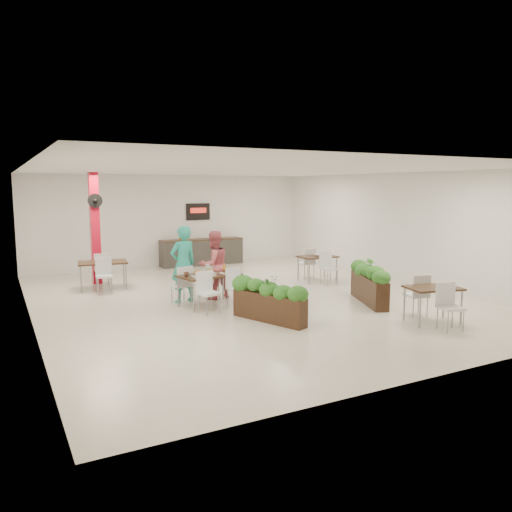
{
  "coord_description": "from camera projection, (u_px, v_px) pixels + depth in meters",
  "views": [
    {
      "loc": [
        -5.58,
        -10.99,
        2.77
      ],
      "look_at": [
        0.09,
        -0.26,
        1.1
      ],
      "focal_mm": 35.0,
      "sensor_mm": 36.0,
      "label": 1
    }
  ],
  "objects": [
    {
      "name": "ground",
      "position": [
        248.0,
        298.0,
        12.58
      ],
      "size": [
        12.0,
        12.0,
        0.0
      ],
      "primitive_type": "plane",
      "color": "beige",
      "rests_on": "ground"
    },
    {
      "name": "room_shell",
      "position": [
        248.0,
        219.0,
        12.31
      ],
      "size": [
        10.1,
        12.1,
        3.22
      ],
      "color": "white",
      "rests_on": "ground"
    },
    {
      "name": "red_column",
      "position": [
        95.0,
        227.0,
        14.29
      ],
      "size": [
        0.4,
        0.41,
        3.2
      ],
      "color": "#B90C23",
      "rests_on": "ground"
    },
    {
      "name": "service_counter",
      "position": [
        202.0,
        251.0,
        17.93
      ],
      "size": [
        3.0,
        0.64,
        2.2
      ],
      "color": "#2F2D2A",
      "rests_on": "ground"
    },
    {
      "name": "main_table",
      "position": [
        209.0,
        279.0,
        11.68
      ],
      "size": [
        1.53,
        1.82,
        0.92
      ],
      "rotation": [
        0.0,
        0.0,
        0.19
      ],
      "color": "#311D10",
      "rests_on": "ground"
    },
    {
      "name": "diner_man",
      "position": [
        183.0,
        264.0,
        12.03
      ],
      "size": [
        0.75,
        0.57,
        1.87
      ],
      "primitive_type": "imported",
      "rotation": [
        0.0,
        0.0,
        3.34
      ],
      "color": "teal",
      "rests_on": "ground"
    },
    {
      "name": "diner_woman",
      "position": [
        214.0,
        265.0,
        12.41
      ],
      "size": [
        0.94,
        0.79,
        1.71
      ],
      "primitive_type": "imported",
      "rotation": [
        0.0,
        0.0,
        3.34
      ],
      "color": "#D8606A",
      "rests_on": "ground"
    },
    {
      "name": "planter_left",
      "position": [
        269.0,
        298.0,
        10.32
      ],
      "size": [
        0.92,
        1.79,
        0.98
      ],
      "rotation": [
        0.0,
        0.0,
        1.93
      ],
      "color": "black",
      "rests_on": "ground"
    },
    {
      "name": "planter_right",
      "position": [
        369.0,
        282.0,
        12.03
      ],
      "size": [
        1.04,
        1.93,
        1.08
      ],
      "rotation": [
        0.0,
        0.0,
        1.18
      ],
      "color": "black",
      "rests_on": "ground"
    },
    {
      "name": "side_table_a",
      "position": [
        103.0,
        266.0,
        13.69
      ],
      "size": [
        1.4,
        1.66,
        0.92
      ],
      "rotation": [
        0.0,
        0.0,
        -0.14
      ],
      "color": "#311D10",
      "rests_on": "ground"
    },
    {
      "name": "side_table_b",
      "position": [
        317.0,
        260.0,
        14.84
      ],
      "size": [
        1.09,
        1.62,
        0.92
      ],
      "rotation": [
        0.0,
        0.0,
        -0.01
      ],
      "color": "#311D10",
      "rests_on": "ground"
    },
    {
      "name": "side_table_c",
      "position": [
        433.0,
        294.0,
        10.22
      ],
      "size": [
        1.2,
        1.67,
        0.92
      ],
      "rotation": [
        0.0,
        0.0,
        -0.24
      ],
      "color": "#311D10",
      "rests_on": "ground"
    }
  ]
}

